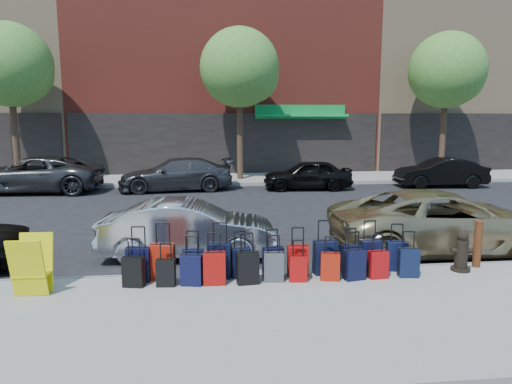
{
  "coord_description": "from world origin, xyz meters",
  "views": [
    {
      "loc": [
        -1.19,
        -12.97,
        3.07
      ],
      "look_at": [
        0.08,
        -1.5,
        1.23
      ],
      "focal_mm": 32.0,
      "sensor_mm": 36.0,
      "label": 1
    }
  ],
  "objects": [
    {
      "name": "ground",
      "position": [
        0.0,
        0.0,
        0.0
      ],
      "size": [
        120.0,
        120.0,
        0.0
      ],
      "primitive_type": "plane",
      "color": "black",
      "rests_on": "ground"
    },
    {
      "name": "sidewalk_near",
      "position": [
        0.0,
        -6.5,
        0.07
      ],
      "size": [
        60.0,
        4.0,
        0.15
      ],
      "primitive_type": "cube",
      "color": "gray",
      "rests_on": "ground"
    },
    {
      "name": "sidewalk_far",
      "position": [
        0.0,
        10.0,
        0.07
      ],
      "size": [
        60.0,
        4.0,
        0.15
      ],
      "primitive_type": "cube",
      "color": "gray",
      "rests_on": "ground"
    },
    {
      "name": "curb_near",
      "position": [
        0.0,
        -4.48,
        0.07
      ],
      "size": [
        60.0,
        0.08,
        0.15
      ],
      "primitive_type": "cube",
      "color": "gray",
      "rests_on": "ground"
    },
    {
      "name": "curb_far",
      "position": [
        0.0,
        7.98,
        0.07
      ],
      "size": [
        60.0,
        0.08,
        0.15
      ],
      "primitive_type": "cube",
      "color": "gray",
      "rests_on": "ground"
    },
    {
      "name": "building_center",
      "position": [
        0.0,
        17.99,
        9.98
      ],
      "size": [
        17.0,
        12.85,
        20.0
      ],
      "color": "maroon",
      "rests_on": "ground"
    },
    {
      "name": "building_right",
      "position": [
        16.0,
        17.99,
        8.98
      ],
      "size": [
        15.0,
        12.12,
        18.0
      ],
      "color": "tan",
      "rests_on": "ground"
    },
    {
      "name": "tree_left",
      "position": [
        -9.86,
        9.5,
        5.41
      ],
      "size": [
        3.8,
        3.8,
        7.27
      ],
      "color": "black",
      "rests_on": "sidewalk_far"
    },
    {
      "name": "tree_center",
      "position": [
        0.64,
        9.5,
        5.41
      ],
      "size": [
        3.8,
        3.8,
        7.27
      ],
      "color": "black",
      "rests_on": "sidewalk_far"
    },
    {
      "name": "tree_right",
      "position": [
        11.14,
        9.5,
        5.41
      ],
      "size": [
        3.8,
        3.8,
        7.27
      ],
      "color": "black",
      "rests_on": "sidewalk_far"
    },
    {
      "name": "suitcase_front_0",
      "position": [
        -2.44,
        -4.81,
        0.47
      ],
      "size": [
        0.44,
        0.27,
        1.02
      ],
      "rotation": [
        0.0,
        0.0,
        -0.09
      ],
      "color": "black",
      "rests_on": "sidewalk_near"
    },
    {
      "name": "suitcase_front_1",
      "position": [
        -2.01,
        -4.76,
        0.48
      ],
      "size": [
        0.47,
        0.3,
        1.06
      ],
      "rotation": [
        0.0,
        0.0,
        -0.15
      ],
      "color": "#981809",
      "rests_on": "sidewalk_near"
    },
    {
      "name": "suitcase_front_2",
      "position": [
        -1.45,
        -4.83,
        0.44
      ],
      "size": [
        0.38,
        0.22,
        0.92
      ],
      "rotation": [
        0.0,
        0.0,
        0.02
      ],
      "color": "black",
      "rests_on": "sidewalk_near"
    },
    {
      "name": "suitcase_front_3",
      "position": [
        -0.97,
        -4.78,
        0.48
      ],
      "size": [
        0.47,
        0.32,
        1.05
      ],
      "rotation": [
        0.0,
        0.0,
        -0.2
      ],
      "color": "black",
      "rests_on": "sidewalk_near"
    },
    {
      "name": "suitcase_front_4",
      "position": [
        -0.57,
        -4.77,
        0.42
      ],
      "size": [
        0.39,
        0.26,
        0.87
      ],
      "rotation": [
        0.0,
        0.0,
        0.19
      ],
      "color": "black",
      "rests_on": "sidewalk_near"
    },
    {
      "name": "suitcase_front_5",
      "position": [
        0.03,
        -4.81,
        0.43
      ],
      "size": [
        0.4,
        0.26,
        0.9
      ],
      "rotation": [
        0.0,
        0.0,
        0.17
      ],
      "color": "black",
      "rests_on": "sidewalk_near"
    },
    {
      "name": "suitcase_front_6",
      "position": [
        0.5,
        -4.84,
        0.44
      ],
      "size": [
        0.4,
        0.24,
        0.93
      ],
      "rotation": [
        0.0,
        0.0,
        -0.07
      ],
      "color": "#9F0D0A",
      "rests_on": "sidewalk_near"
    },
    {
      "name": "suitcase_front_7",
      "position": [
        1.04,
        -4.8,
        0.48
      ],
      "size": [
        0.45,
        0.28,
        1.04
      ],
      "rotation": [
        0.0,
        0.0,
        0.09
      ],
      "color": "black",
      "rests_on": "sidewalk_near"
    },
    {
      "name": "suitcase_front_8",
      "position": [
        1.56,
        -4.76,
        0.42
      ],
      "size": [
        0.38,
        0.23,
        0.87
      ],
      "rotation": [
        0.0,
        0.0,
        0.1
      ],
      "color": "black",
      "rests_on": "sidewalk_near"
    },
    {
      "name": "suitcase_front_9",
      "position": [
        1.95,
        -4.75,
        0.46
      ],
      "size": [
        0.44,
        0.27,
        1.0
      ],
      "rotation": [
        0.0,
        0.0,
        0.11
      ],
      "color": "black",
      "rests_on": "sidewalk_near"
    },
    {
      "name": "suitcase_front_10",
      "position": [
        2.48,
        -4.75,
        0.44
      ],
      "size": [
        0.42,
        0.29,
        0.93
      ],
      "rotation": [
        0.0,
        0.0,
        -0.21
      ],
      "color": "black",
      "rests_on": "sidewalk_near"
    },
    {
      "name": "suitcase_back_0",
      "position": [
        -2.49,
        -5.07,
        0.42
      ],
      "size": [
        0.4,
        0.28,
        0.87
      ],
      "rotation": [
        0.0,
        0.0,
        -0.21
      ],
      "color": "black",
      "rests_on": "sidewalk_near"
    },
    {
      "name": "suitcase_back_1",
      "position": [
        -1.93,
        -5.12,
        0.39
      ],
      "size": [
        0.34,
        0.21,
        0.78
      ],
      "rotation": [
        0.0,
        0.0,
        -0.08
      ],
      "color": "black",
      "rests_on": "sidewalk_near"
    },
    {
      "name": "suitcase_back_2",
      "position": [
        -1.48,
        -5.11,
        0.43
      ],
      "size": [
        0.41,
        0.28,
        0.89
      ],
      "rotation": [
        0.0,
        0.0,
        -0.18
      ],
      "color": "black",
      "rests_on": "sidewalk_near"
    },
    {
      "name": "suitcase_back_3",
      "position": [
        -1.07,
        -5.12,
        0.44
      ],
      "size": [
        0.4,
        0.24,
        0.94
      ],
      "rotation": [
        0.0,
        0.0,
        -0.02
      ],
      "color": "#930C09",
      "rests_on": "sidewalk_near"
    },
    {
      "name": "suitcase_back_4",
      "position": [
        -0.47,
        -5.16,
        0.44
      ],
      "size": [
        0.41,
        0.26,
        0.92
      ],
      "rotation": [
        0.0,
        0.0,
        0.1
      ],
      "color": "black",
      "rests_on": "sidewalk_near"
    },
    {
      "name": "suitcase_back_5",
      "position": [
        0.01,
        -5.08,
        0.42
      ],
      "size": [
        0.38,
        0.24,
        0.85
      ],
      "rotation": [
        0.0,
        0.0,
        -0.09
      ],
      "color": "#3F3F44",
      "rests_on": "sidewalk_near"
    },
    {
      "name": "suitcase_back_6",
      "position": [
        0.45,
        -5.14,
        0.39
      ],
      "size": [
        0.34,
        0.22,
        0.77
      ],
      "rotation": [
        0.0,
        0.0,
        -0.1
      ],
      "color": "#9C0B0A",
      "rests_on": "sidewalk_near"
    },
    {
      "name": "suitcase_back_7",
      "position": [
        1.04,
        -5.14,
        0.41
      ],
      "size": [
        0.38,
        0.26,
        0.82
      ],
      "rotation": [
        0.0,
        0.0,
        -0.2
      ],
      "color": "#971909",
      "rests_on": "sidewalk_near"
    },
    {
      "name": "suitcase_back_8",
      "position": [
        1.49,
        -5.16,
        0.43
      ],
      "size": [
        0.41,
        0.29,
        0.9
      ],
      "rotation": [
        0.0,
        0.0,
        0.19
      ],
      "color": "black",
      "rests_on": "sidewalk_near"
    },
    {
      "name": "suitcase_back_9",
      "position": [
        1.95,
        -5.13,
        0.41
      ],
      "size": [
        0.36,
        0.23,
        0.83
      ],
      "rotation": [
        0.0,
        0.0,
        0.08
      ],
      "color": "#94090B",
      "rests_on": "sidewalk_near"
    },
    {
      "name": "suitcase_back_10",
      "position": [
        2.55,
        -5.12,
        0.42
      ],
      "size": [
        0.39,
        0.26,
        0.87
      ],
      "rotation": [
        0.0,
        0.0,
        -0.13
      ],
      "color": "black",
      "rests_on": "sidewalk_near"
    },
    {
      "name": "fire_hydrant",
      "position": [
        3.72,
        -4.91,
        0.52
      ],
      "size": [
        0.41,
        0.36,
        0.8
      ],
      "rotation": [
        0.0,
        0.0,
        -0.1
      ],
      "color": "black",
      "rests_on": "sidewalk_near"
    },
    {
      "name": "bollard",
      "position": [
        4.16,
        -4.72,
        0.64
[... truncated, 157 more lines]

